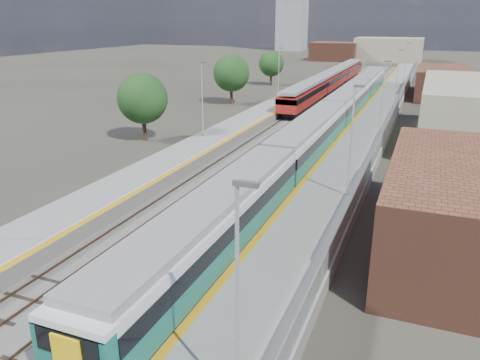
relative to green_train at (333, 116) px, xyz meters
The scene contains 11 objects.
ground 7.90m from the green_train, 101.47° to the left, with size 320.00×320.00×0.00m, color #47443A.
ballast_bed 10.83m from the green_train, 110.76° to the left, with size 10.50×155.00×0.06m, color #565451.
tracks 12.20m from the green_train, 105.24° to the left, with size 8.96×160.00×0.17m.
platform_right 10.74m from the green_train, 69.06° to the left, with size 4.70×155.00×8.52m.
platform_left 14.57m from the green_train, 136.87° to the left, with size 4.30×155.00×8.52m.
buildings 98.33m from the green_train, 101.55° to the left, with size 72.00×185.50×40.00m.
green_train is the anchor object (origin of this frame).
red_train 34.96m from the green_train, 101.55° to the left, with size 2.83×57.38×3.57m.
tree_a 20.70m from the green_train, 153.43° to the right, with size 5.30×5.30×7.18m.
tree_b 24.21m from the green_train, 140.40° to the left, with size 5.53×5.53×7.50m.
tree_c 43.30m from the green_train, 117.16° to the left, with size 4.86×4.86×6.59m.
Camera 1 is at (10.91, -8.58, 12.42)m, focal length 35.00 mm.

